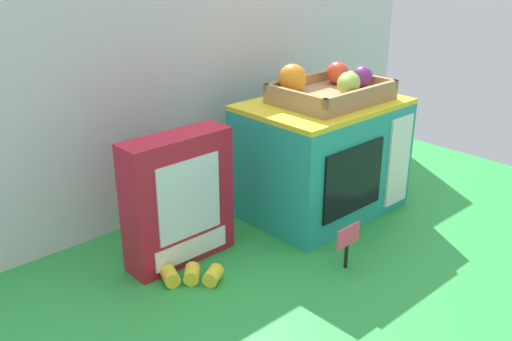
{
  "coord_description": "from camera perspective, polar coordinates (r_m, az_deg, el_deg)",
  "views": [
    {
      "loc": [
        -0.85,
        -0.89,
        0.65
      ],
      "look_at": [
        -0.02,
        0.01,
        0.16
      ],
      "focal_mm": 40.0,
      "sensor_mm": 36.0,
      "label": 1
    }
  ],
  "objects": [
    {
      "name": "loose_toy_banana",
      "position": [
        1.19,
        -6.44,
        -10.36
      ],
      "size": [
        0.12,
        0.11,
        0.03
      ],
      "color": "yellow",
      "rests_on": "ground"
    },
    {
      "name": "cookie_set_box",
      "position": [
        1.22,
        -7.75,
        -2.87
      ],
      "size": [
        0.24,
        0.08,
        0.29
      ],
      "color": "#B2192D",
      "rests_on": "ground"
    },
    {
      "name": "ground_plane",
      "position": [
        1.39,
        0.75,
        -5.88
      ],
      "size": [
        1.7,
        1.7,
        0.0
      ],
      "primitive_type": "plane",
      "color": "green",
      "rests_on": "ground"
    },
    {
      "name": "toy_microwave",
      "position": [
        1.45,
        6.58,
        1.35
      ],
      "size": [
        0.39,
        0.28,
        0.29
      ],
      "color": "teal",
      "rests_on": "ground"
    },
    {
      "name": "display_back_panel",
      "position": [
        1.47,
        -5.99,
        7.2
      ],
      "size": [
        1.61,
        0.03,
        0.56
      ],
      "primitive_type": "cube",
      "color": "silver",
      "rests_on": "ground"
    },
    {
      "name": "food_groups_crate",
      "position": [
        1.41,
        7.44,
        8.13
      ],
      "size": [
        0.27,
        0.2,
        0.09
      ],
      "color": "#A37F51",
      "rests_on": "toy_microwave"
    },
    {
      "name": "price_sign",
      "position": [
        1.22,
        9.16,
        -6.9
      ],
      "size": [
        0.07,
        0.01,
        0.1
      ],
      "color": "black",
      "rests_on": "ground"
    }
  ]
}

